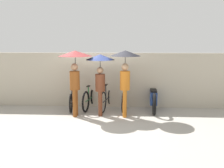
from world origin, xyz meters
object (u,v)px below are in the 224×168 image
object	(u,v)px
parked_bicycle_3	(125,99)
pedestrian_trailing	(125,65)
parked_bicycle_1	(90,98)
motorcycle	(153,98)
parked_bicycle_2	(107,98)
pedestrian_leading	(75,64)
pedestrian_center	(100,68)
parked_bicycle_0	(73,99)

from	to	relation	value
parked_bicycle_3	pedestrian_trailing	size ratio (longest dim) A/B	0.84
parked_bicycle_1	pedestrian_trailing	bearing A→B (deg)	-114.63
pedestrian_trailing	motorcycle	size ratio (longest dim) A/B	1.05
parked_bicycle_2	pedestrian_trailing	bearing A→B (deg)	-131.33
pedestrian_leading	motorcycle	world-z (taller)	pedestrian_leading
pedestrian_center	motorcycle	distance (m)	2.28
parked_bicycle_0	parked_bicycle_1	world-z (taller)	parked_bicycle_0
parked_bicycle_2	pedestrian_center	size ratio (longest dim) A/B	0.88
pedestrian_center	motorcycle	size ratio (longest dim) A/B	0.99
parked_bicycle_0	pedestrian_center	world-z (taller)	pedestrian_center
motorcycle	pedestrian_center	bearing A→B (deg)	114.52
parked_bicycle_0	parked_bicycle_2	bearing A→B (deg)	-93.75
parked_bicycle_1	parked_bicycle_0	bearing A→B (deg)	103.63
parked_bicycle_3	motorcycle	distance (m)	1.03
parked_bicycle_0	pedestrian_trailing	size ratio (longest dim) A/B	0.81
parked_bicycle_0	parked_bicycle_1	xyz separation A→B (m)	(0.63, 0.06, 0.03)
parked_bicycle_0	parked_bicycle_2	distance (m)	1.27
parked_bicycle_3	pedestrian_leading	distance (m)	2.26
parked_bicycle_1	pedestrian_trailing	xyz separation A→B (m)	(1.27, -0.83, 1.30)
parked_bicycle_1	parked_bicycle_3	world-z (taller)	parked_bicycle_1
pedestrian_center	parked_bicycle_2	bearing A→B (deg)	73.38
parked_bicycle_0	parked_bicycle_1	size ratio (longest dim) A/B	1.00
parked_bicycle_2	pedestrian_leading	distance (m)	1.86
parked_bicycle_0	motorcycle	size ratio (longest dim) A/B	0.86
parked_bicycle_3	parked_bicycle_0	bearing A→B (deg)	96.66
parked_bicycle_1	parked_bicycle_2	size ratio (longest dim) A/B	0.98
parked_bicycle_0	parked_bicycle_3	size ratio (longest dim) A/B	0.98
pedestrian_trailing	motorcycle	xyz separation A→B (m)	(1.02, 0.80, -1.27)
parked_bicycle_2	motorcycle	distance (m)	1.66
parked_bicycle_1	parked_bicycle_2	xyz separation A→B (m)	(0.63, -0.01, 0.01)
parked_bicycle_2	pedestrian_center	bearing A→B (deg)	177.28
parked_bicycle_2	pedestrian_leading	size ratio (longest dim) A/B	0.83
motorcycle	pedestrian_trailing	bearing A→B (deg)	131.72
parked_bicycle_0	pedestrian_leading	distance (m)	1.61
parked_bicycle_1	parked_bicycle_3	size ratio (longest dim) A/B	0.97
parked_bicycle_1	motorcycle	world-z (taller)	parked_bicycle_1
pedestrian_center	parked_bicycle_3	bearing A→B (deg)	39.35
parked_bicycle_2	parked_bicycle_3	xyz separation A→B (m)	(0.63, 0.01, -0.01)
parked_bicycle_1	pedestrian_center	xyz separation A→B (m)	(0.46, -0.73, 1.18)
parked_bicycle_0	pedestrian_leading	bearing A→B (deg)	-166.26
pedestrian_leading	motorcycle	xyz separation A→B (m)	(2.64, 0.84, -1.31)
parked_bicycle_1	pedestrian_leading	distance (m)	1.63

